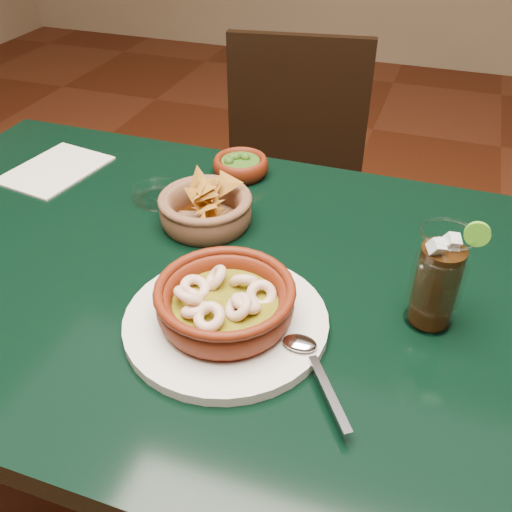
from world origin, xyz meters
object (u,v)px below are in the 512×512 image
(dining_table, at_px, (183,308))
(chip_basket, at_px, (206,209))
(cola_drink, at_px, (438,279))
(dining_chair, at_px, (290,192))
(shrimp_plate, at_px, (226,307))

(dining_table, bearing_deg, chip_basket, 90.72)
(cola_drink, bearing_deg, dining_table, 179.08)
(dining_table, xyz_separation_m, dining_chair, (-0.01, 0.71, -0.16))
(dining_table, distance_m, dining_chair, 0.72)
(dining_table, xyz_separation_m, cola_drink, (0.39, -0.01, 0.17))
(dining_chair, relative_size, shrimp_plate, 2.56)
(shrimp_plate, relative_size, chip_basket, 1.79)
(chip_basket, bearing_deg, dining_table, -89.28)
(chip_basket, distance_m, cola_drink, 0.42)
(shrimp_plate, xyz_separation_m, cola_drink, (0.27, 0.11, 0.04))
(dining_chair, height_order, chip_basket, dining_chair)
(dining_chair, distance_m, shrimp_plate, 0.88)
(shrimp_plate, bearing_deg, cola_drink, 21.73)
(dining_table, distance_m, shrimp_plate, 0.22)
(cola_drink, bearing_deg, shrimp_plate, -158.27)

